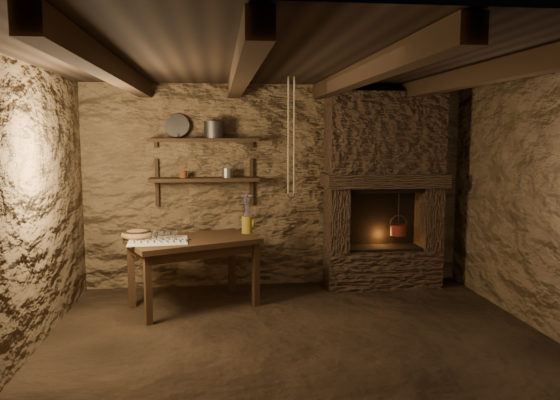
{
  "coord_description": "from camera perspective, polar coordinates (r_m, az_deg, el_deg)",
  "views": [
    {
      "loc": [
        -0.7,
        -4.47,
        1.82
      ],
      "look_at": [
        -0.08,
        0.9,
        1.16
      ],
      "focal_mm": 35.0,
      "sensor_mm": 36.0,
      "label": 1
    }
  ],
  "objects": [
    {
      "name": "iron_stockpot",
      "position": [
        6.31,
        -6.88,
        7.21
      ],
      "size": [
        0.31,
        0.31,
        0.17
      ],
      "primitive_type": "cylinder",
      "rotation": [
        0.0,
        0.0,
        0.42
      ],
      "color": "#312F2C",
      "rests_on": "shelf_upper"
    },
    {
      "name": "work_table",
      "position": [
        5.85,
        -9.0,
        -7.25
      ],
      "size": [
        1.47,
        1.18,
        0.73
      ],
      "rotation": [
        0.0,
        0.0,
        0.41
      ],
      "color": "#362212",
      "rests_on": "floor"
    },
    {
      "name": "beam_mid_right",
      "position": [
        4.65,
        8.64,
        12.91
      ],
      "size": [
        0.14,
        3.95,
        0.16
      ],
      "primitive_type": "cube",
      "color": "black",
      "rests_on": "ceiling"
    },
    {
      "name": "linen_cloth",
      "position": [
        5.69,
        -12.61,
        -4.2
      ],
      "size": [
        0.62,
        0.52,
        0.01
      ],
      "primitive_type": "cube",
      "rotation": [
        0.0,
        0.0,
        0.07
      ],
      "color": "silver",
      "rests_on": "work_table"
    },
    {
      "name": "floor",
      "position": [
        4.87,
        2.24,
        -14.99
      ],
      "size": [
        4.5,
        4.5,
        0.0
      ],
      "primitive_type": "plane",
      "color": "black",
      "rests_on": "ground"
    },
    {
      "name": "beam_far_left",
      "position": [
        4.57,
        -17.06,
        12.8
      ],
      "size": [
        0.14,
        3.95,
        0.16
      ],
      "primitive_type": "cube",
      "color": "black",
      "rests_on": "ceiling"
    },
    {
      "name": "beam_mid_left",
      "position": [
        4.5,
        -4.09,
        13.18
      ],
      "size": [
        0.14,
        3.95,
        0.16
      ],
      "primitive_type": "cube",
      "color": "black",
      "rests_on": "ceiling"
    },
    {
      "name": "beam_far_right",
      "position": [
        5.0,
        20.01,
        12.15
      ],
      "size": [
        0.14,
        3.95,
        0.16
      ],
      "primitive_type": "cube",
      "color": "black",
      "rests_on": "ceiling"
    },
    {
      "name": "right_wall",
      "position": [
        5.39,
        26.68,
        -0.41
      ],
      "size": [
        0.04,
        4.0,
        2.4
      ],
      "primitive_type": "cube",
      "color": "#4B3723",
      "rests_on": "floor"
    },
    {
      "name": "pewter_cutlery_row",
      "position": [
        5.67,
        -12.64,
        -4.14
      ],
      "size": [
        0.51,
        0.22,
        0.01
      ],
      "primitive_type": null,
      "rotation": [
        0.0,
        0.0,
        0.07
      ],
      "color": "gray",
      "rests_on": "linen_cloth"
    },
    {
      "name": "left_wall",
      "position": [
        4.77,
        -25.48,
        -1.21
      ],
      "size": [
        0.04,
        4.0,
        2.4
      ],
      "primitive_type": "cube",
      "color": "#4B3723",
      "rests_on": "floor"
    },
    {
      "name": "front_wall",
      "position": [
        2.64,
        9.07,
        -6.7
      ],
      "size": [
        4.5,
        0.04,
        2.4
      ],
      "primitive_type": "cube",
      "color": "#4B3723",
      "rests_on": "floor"
    },
    {
      "name": "shelf_lower",
      "position": [
        6.33,
        -7.91,
        2.15
      ],
      "size": [
        1.25,
        0.3,
        0.04
      ],
      "primitive_type": "cube",
      "color": "black",
      "rests_on": "back_wall"
    },
    {
      "name": "rusty_tin",
      "position": [
        6.34,
        -10.07,
        2.66
      ],
      "size": [
        0.08,
        0.08,
        0.08
      ],
      "primitive_type": "cylinder",
      "rotation": [
        0.0,
        0.0,
        0.03
      ],
      "color": "#623013",
      "rests_on": "shelf_lower"
    },
    {
      "name": "ceiling",
      "position": [
        4.56,
        2.39,
        14.24
      ],
      "size": [
        4.5,
        4.0,
        0.04
      ],
      "primitive_type": "cube",
      "color": "black",
      "rests_on": "back_wall"
    },
    {
      "name": "stoneware_jug",
      "position": [
        6.01,
        -3.44,
        -1.73
      ],
      "size": [
        0.14,
        0.13,
        0.43
      ],
      "rotation": [
        0.0,
        0.0,
        0.04
      ],
      "color": "olive",
      "rests_on": "work_table"
    },
    {
      "name": "drinking_glasses",
      "position": [
        5.8,
        -12.32,
        -3.58
      ],
      "size": [
        0.19,
        0.06,
        0.08
      ],
      "primitive_type": null,
      "color": "white",
      "rests_on": "linen_cloth"
    },
    {
      "name": "back_wall",
      "position": [
        6.53,
        -0.39,
        1.48
      ],
      "size": [
        4.5,
        0.04,
        2.4
      ],
      "primitive_type": "cube",
      "color": "#4B3723",
      "rests_on": "floor"
    },
    {
      "name": "tin_pan",
      "position": [
        6.42,
        -10.69,
        7.61
      ],
      "size": [
        0.29,
        0.15,
        0.28
      ],
      "primitive_type": "cylinder",
      "rotation": [
        1.26,
        0.0,
        -0.1
      ],
      "color": "gray",
      "rests_on": "shelf_upper"
    },
    {
      "name": "hanging_ropes",
      "position": [
        5.57,
        1.18,
        6.72
      ],
      "size": [
        0.08,
        0.08,
        1.2
      ],
      "primitive_type": null,
      "color": "beige",
      "rests_on": "ceiling"
    },
    {
      "name": "small_kettle",
      "position": [
        6.32,
        -5.53,
        2.85
      ],
      "size": [
        0.18,
        0.15,
        0.17
      ],
      "primitive_type": null,
      "rotation": [
        0.0,
        0.0,
        0.21
      ],
      "color": "gray",
      "rests_on": "shelf_lower"
    },
    {
      "name": "wooden_bowl",
      "position": [
        5.89,
        -14.7,
        -3.54
      ],
      "size": [
        0.41,
        0.41,
        0.12
      ],
      "primitive_type": "ellipsoid",
      "rotation": [
        0.0,
        0.0,
        -0.3
      ],
      "color": "olive",
      "rests_on": "work_table"
    },
    {
      "name": "red_pot",
      "position": [
        6.64,
        12.25,
        -2.99
      ],
      "size": [
        0.24,
        0.24,
        0.54
      ],
      "rotation": [
        0.0,
        0.0,
        -0.39
      ],
      "color": "maroon",
      "rests_on": "hearth"
    },
    {
      "name": "shelf_upper",
      "position": [
        6.31,
        -7.98,
        6.23
      ],
      "size": [
        1.25,
        0.3,
        0.04
      ],
      "primitive_type": "cube",
      "color": "black",
      "rests_on": "back_wall"
    },
    {
      "name": "hearth",
      "position": [
        6.56,
        10.76,
        1.61
      ],
      "size": [
        1.43,
        0.51,
        2.3
      ],
      "color": "#34241A",
      "rests_on": "floor"
    }
  ]
}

